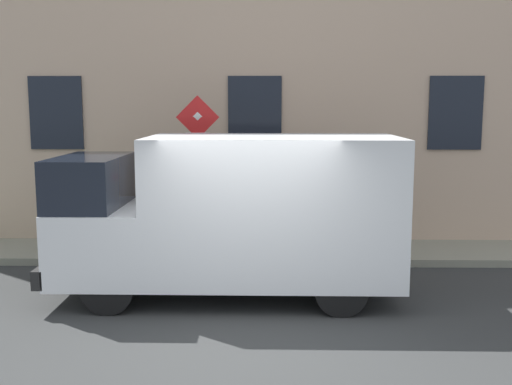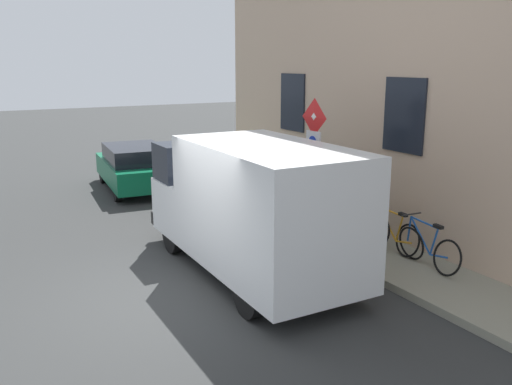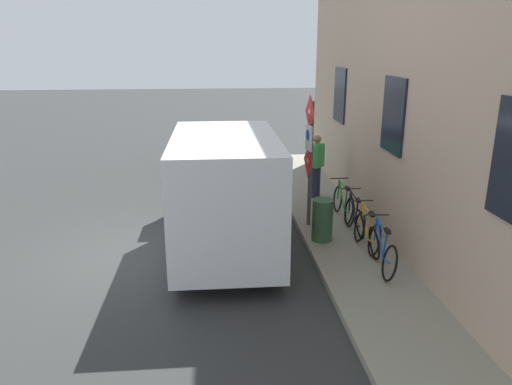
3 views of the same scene
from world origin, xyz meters
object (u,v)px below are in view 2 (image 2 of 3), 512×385
(parked_hatchback, at_px, (135,166))
(pedestrian, at_px, (285,176))
(delivery_van, at_px, (251,204))
(bicycle_orange, at_px, (393,234))
(sign_post_stacked, at_px, (314,155))
(bicycle_black, at_px, (363,222))
(bicycle_green, at_px, (338,212))
(bicycle_blue, at_px, (426,247))
(litter_bin, at_px, (345,229))

(parked_hatchback, relative_size, pedestrian, 2.41)
(delivery_van, distance_m, bicycle_orange, 3.05)
(delivery_van, height_order, pedestrian, delivery_van)
(sign_post_stacked, distance_m, parked_hatchback, 7.26)
(bicycle_black, xyz_separation_m, bicycle_green, (-0.00, 0.89, 0.00))
(parked_hatchback, distance_m, bicycle_orange, 8.81)
(bicycle_green, bearing_deg, bicycle_blue, 179.68)
(bicycle_orange, bearing_deg, bicycle_black, 2.04)
(bicycle_orange, relative_size, bicycle_black, 1.00)
(sign_post_stacked, bearing_deg, pedestrian, 72.68)
(bicycle_blue, distance_m, bicycle_green, 2.68)
(sign_post_stacked, bearing_deg, parked_hatchback, 104.23)
(sign_post_stacked, bearing_deg, bicycle_orange, -56.66)
(pedestrian, bearing_deg, bicycle_black, -40.82)
(bicycle_blue, bearing_deg, parked_hatchback, 20.64)
(delivery_van, distance_m, bicycle_green, 3.17)
(bicycle_blue, bearing_deg, bicycle_orange, 4.37)
(delivery_van, bearing_deg, bicycle_orange, -103.16)
(bicycle_black, xyz_separation_m, litter_bin, (-0.80, -0.37, 0.08))
(delivery_van, xyz_separation_m, litter_bin, (2.05, -0.17, -0.74))
(pedestrian, relative_size, litter_bin, 1.91)
(parked_hatchback, xyz_separation_m, bicycle_blue, (2.71, -9.27, -0.22))
(delivery_van, height_order, litter_bin, delivery_van)
(sign_post_stacked, bearing_deg, delivery_van, -158.30)
(delivery_van, xyz_separation_m, bicycle_black, (2.86, 0.20, -0.82))
(sign_post_stacked, distance_m, bicycle_orange, 2.27)
(sign_post_stacked, relative_size, bicycle_black, 1.68)
(bicycle_blue, relative_size, litter_bin, 1.91)
(bicycle_blue, bearing_deg, delivery_van, 65.35)
(parked_hatchback, relative_size, litter_bin, 4.61)
(delivery_van, distance_m, parked_hatchback, 7.72)
(bicycle_black, distance_m, litter_bin, 0.89)
(bicycle_green, bearing_deg, bicycle_orange, 179.68)
(bicycle_black, height_order, pedestrian, pedestrian)
(sign_post_stacked, distance_m, bicycle_black, 1.83)
(bicycle_orange, relative_size, bicycle_green, 1.00)
(bicycle_orange, distance_m, bicycle_green, 1.78)
(bicycle_blue, bearing_deg, bicycle_green, 4.37)
(sign_post_stacked, distance_m, delivery_van, 2.14)
(bicycle_blue, height_order, litter_bin, litter_bin)
(sign_post_stacked, height_order, bicycle_blue, sign_post_stacked)
(bicycle_orange, xyz_separation_m, litter_bin, (-0.80, 0.52, 0.08))
(parked_hatchback, bearing_deg, litter_bin, -161.04)
(sign_post_stacked, relative_size, bicycle_green, 1.68)
(bicycle_green, height_order, litter_bin, litter_bin)
(delivery_van, bearing_deg, bicycle_black, -85.53)
(sign_post_stacked, distance_m, pedestrian, 2.40)
(pedestrian, xyz_separation_m, litter_bin, (-0.51, -3.05, -0.48))
(delivery_van, relative_size, bicycle_blue, 3.11)
(bicycle_black, relative_size, pedestrian, 1.00)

